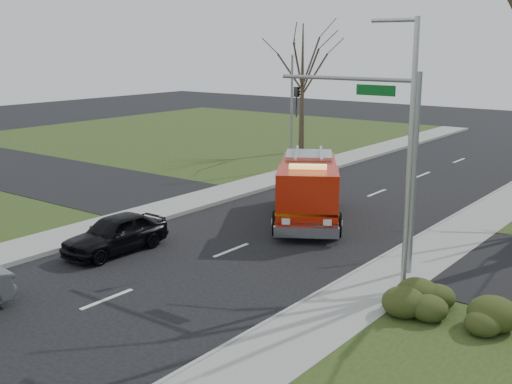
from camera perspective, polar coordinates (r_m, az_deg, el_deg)
The scene contains 10 objects.
ground at distance 24.42m, azimuth -2.21°, elevation -5.21°, with size 120.00×120.00×0.00m, color black.
sidewalk_right at distance 21.22m, azimuth 10.96°, elevation -8.12°, with size 2.40×80.00×0.15m, color gray.
sidewalk_left at distance 28.58m, azimuth -11.87°, elevation -2.60°, with size 2.40×80.00×0.15m, color gray.
hedge_corner at distance 19.18m, azimuth 17.26°, elevation -9.20°, with size 2.80×2.00×0.90m, color #2A3413.
bare_tree_left at distance 45.30m, azimuth 4.15°, elevation 10.39°, with size 4.50×4.50×9.00m.
traffic_signal_mast at distance 21.80m, azimuth 10.93°, elevation 5.06°, with size 5.29×0.18×6.80m.
streetlight_pole at distance 19.22m, azimuth 13.38°, elevation 3.42°, with size 1.48×0.16×8.40m.
utility_pole_far at distance 38.71m, azimuth 3.18°, elevation 6.89°, with size 0.14×0.14×7.00m, color gray.
fire_engine at distance 28.20m, azimuth 4.63°, elevation 0.08°, with size 6.00×7.53×2.95m.
parked_car_maroon at distance 24.60m, azimuth -12.39°, elevation -3.61°, with size 1.70×4.24×1.44m, color black.
Camera 1 is at (14.78, -17.86, 7.66)m, focal length 45.00 mm.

